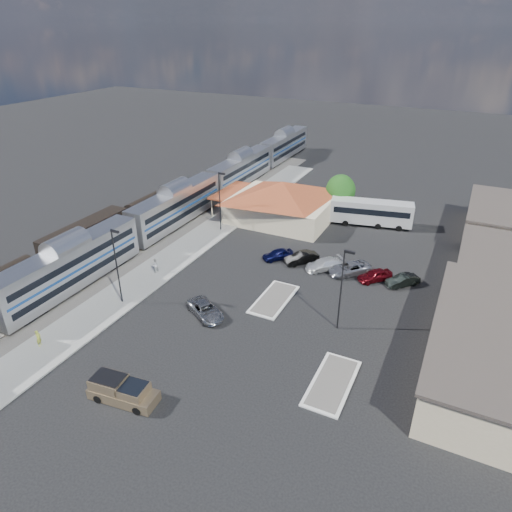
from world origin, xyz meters
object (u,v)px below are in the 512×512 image
at_px(pickup_truck, 123,391).
at_px(suv, 205,310).
at_px(station_depot, 282,201).
at_px(coach_bus, 371,212).

height_order(pickup_truck, suv, pickup_truck).
distance_m(station_depot, pickup_truck, 41.67).
relative_size(suv, coach_bus, 0.42).
bearing_deg(pickup_truck, station_depot, -1.25).
bearing_deg(pickup_truck, suv, -4.63).
distance_m(pickup_truck, suv, 13.43).
height_order(station_depot, pickup_truck, station_depot).
bearing_deg(station_depot, coach_bus, 16.01).
xyz_separation_m(pickup_truck, coach_bus, (9.60, 45.25, 1.29)).
height_order(station_depot, suv, station_depot).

